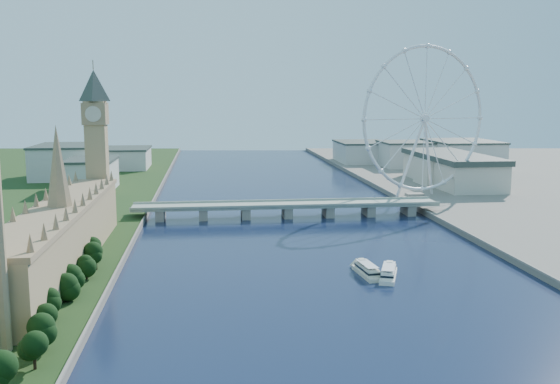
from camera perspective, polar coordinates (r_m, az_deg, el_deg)
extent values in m
cube|color=tan|center=(324.30, -19.33, -4.07)|extent=(24.00, 200.00, 28.00)
cone|color=#937A59|center=(318.56, -19.66, 2.26)|extent=(12.00, 12.00, 40.00)
cube|color=tan|center=(424.91, -16.35, 2.57)|extent=(13.00, 13.00, 80.00)
cube|color=#937A59|center=(422.85, -16.54, 6.88)|extent=(15.00, 15.00, 14.00)
pyramid|color=#2D3833|center=(423.02, -16.71, 10.67)|extent=(20.02, 20.02, 20.00)
cube|color=gray|center=(448.87, 0.65, -1.21)|extent=(220.00, 22.00, 2.00)
cube|color=gray|center=(447.51, -10.87, -2.02)|extent=(6.00, 20.00, 7.50)
cube|color=gray|center=(446.24, -7.02, -1.96)|extent=(6.00, 20.00, 7.50)
cube|color=gray|center=(446.97, -3.17, -1.89)|extent=(6.00, 20.00, 7.50)
cube|color=gray|center=(449.72, 0.65, -1.81)|extent=(6.00, 20.00, 7.50)
cube|color=gray|center=(454.43, 4.41, -1.72)|extent=(6.00, 20.00, 7.50)
cube|color=gray|center=(461.04, 8.07, -1.63)|extent=(6.00, 20.00, 7.50)
cube|color=gray|center=(469.49, 11.62, -1.54)|extent=(6.00, 20.00, 7.50)
torus|color=silver|center=(524.27, 13.09, 6.55)|extent=(113.60, 39.12, 118.60)
cylinder|color=silver|center=(524.27, 13.09, 6.55)|extent=(7.25, 6.61, 6.00)
cube|color=gray|center=(538.72, 12.20, -0.22)|extent=(14.00, 10.00, 2.00)
cube|color=beige|center=(582.21, -16.86, 1.46)|extent=(40.00, 60.00, 26.00)
cube|color=beige|center=(677.43, -18.87, 2.60)|extent=(60.00, 80.00, 32.00)
cube|color=beige|center=(747.98, -13.82, 2.97)|extent=(50.00, 70.00, 22.00)
cube|color=beige|center=(759.44, 11.54, 3.36)|extent=(60.00, 60.00, 28.00)
cube|color=beige|center=(761.70, 16.31, 3.28)|extent=(70.00, 90.00, 30.00)
cube|color=beige|center=(805.96, 7.50, 3.62)|extent=(60.00, 80.00, 24.00)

